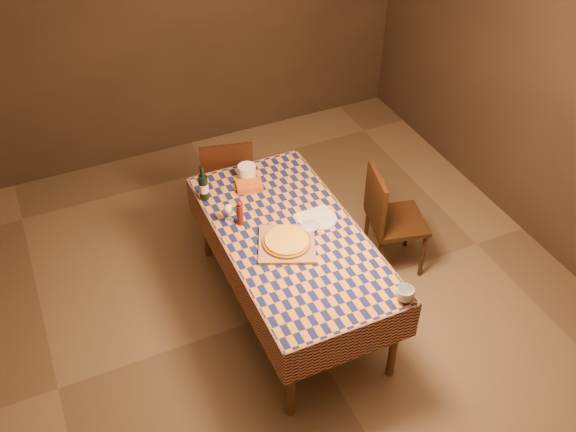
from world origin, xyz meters
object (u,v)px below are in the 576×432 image
(pizza, at_px, (287,241))
(bowl, at_px, (298,239))
(chair_right, at_px, (388,216))
(chair_far, at_px, (227,178))
(dining_table, at_px, (291,243))
(white_plate, at_px, (320,219))
(wine_bottle, at_px, (204,187))
(cutting_board, at_px, (287,244))

(pizza, distance_m, bowl, 0.09)
(pizza, height_order, chair_right, chair_right)
(pizza, distance_m, chair_far, 1.23)
(pizza, xyz_separation_m, chair_right, (0.96, 0.22, -0.29))
(pizza, bearing_deg, dining_table, 51.03)
(dining_table, xyz_separation_m, chair_right, (0.89, 0.13, -0.17))
(dining_table, distance_m, pizza, 0.16)
(pizza, distance_m, chair_right, 1.03)
(dining_table, distance_m, white_plate, 0.27)
(dining_table, bearing_deg, chair_right, 8.53)
(white_plate, height_order, chair_right, chair_right)
(white_plate, relative_size, chair_far, 0.26)
(bowl, relative_size, chair_right, 0.17)
(chair_far, bearing_deg, bowl, -85.33)
(pizza, height_order, white_plate, pizza)
(wine_bottle, bearing_deg, bowl, -59.03)
(chair_far, bearing_deg, wine_bottle, -125.12)
(dining_table, xyz_separation_m, white_plate, (0.25, 0.06, 0.08))
(cutting_board, distance_m, wine_bottle, 0.80)
(wine_bottle, height_order, chair_far, wine_bottle)
(pizza, xyz_separation_m, chair_far, (-0.01, 1.19, -0.29))
(wine_bottle, bearing_deg, pizza, -64.49)
(pizza, distance_m, white_plate, 0.36)
(wine_bottle, bearing_deg, chair_far, 54.88)
(bowl, height_order, wine_bottle, wine_bottle)
(dining_table, xyz_separation_m, cutting_board, (-0.07, -0.09, 0.09))
(dining_table, xyz_separation_m, chair_far, (-0.08, 1.10, -0.17))
(pizza, relative_size, wine_bottle, 1.50)
(pizza, bearing_deg, chair_far, 90.47)
(wine_bottle, relative_size, chair_far, 0.30)
(cutting_board, relative_size, white_plate, 1.56)
(cutting_board, xyz_separation_m, chair_right, (0.96, 0.22, -0.26))
(chair_right, bearing_deg, chair_far, 135.10)
(pizza, bearing_deg, bowl, 1.17)
(wine_bottle, distance_m, white_plate, 0.88)
(wine_bottle, relative_size, white_plate, 1.15)
(dining_table, xyz_separation_m, wine_bottle, (-0.41, 0.63, 0.18))
(chair_right, bearing_deg, cutting_board, -167.00)
(pizza, distance_m, wine_bottle, 0.80)
(chair_right, bearing_deg, bowl, -165.86)
(chair_right, bearing_deg, dining_table, -171.47)
(cutting_board, relative_size, chair_right, 0.41)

